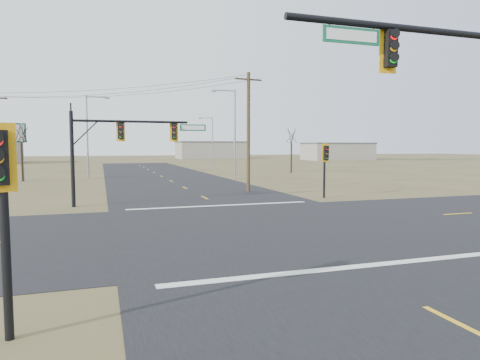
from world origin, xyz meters
name	(u,v)px	position (x,y,z in m)	size (l,w,h in m)	color
ground	(262,226)	(0.00, 0.00, 0.00)	(320.00, 320.00, 0.00)	brown
road_ew	(262,226)	(0.00, 0.00, 0.01)	(160.00, 14.00, 0.02)	black
road_ns	(262,226)	(0.00, 0.00, 0.01)	(14.00, 160.00, 0.02)	black
stop_bar_near	(346,268)	(0.00, -7.50, 0.03)	(12.00, 0.40, 0.01)	silver
stop_bar_far	(221,205)	(0.00, 7.50, 0.03)	(12.00, 0.40, 0.01)	silver
mast_arm_far	(125,138)	(-5.80, 9.95, 4.43)	(8.82, 0.53, 6.10)	black
pedestal_signal_ne	(326,158)	(8.55, 9.11, 3.02)	(0.57, 0.49, 4.10)	black
pedestal_signal_sw	(1,182)	(-9.19, -9.91, 3.20)	(0.63, 0.54, 4.37)	black
utility_pole_near	(248,130)	(4.56, 15.12, 5.20)	(2.45, 0.45, 10.05)	#4B3620
highway_sign	(9,140)	(-16.84, 33.26, 4.51)	(3.28, 1.13, 6.42)	gray
streetlight_a	(233,129)	(7.47, 29.01, 5.89)	(2.93, 0.40, 10.49)	gray
streetlight_b	(211,140)	(10.29, 50.49, 4.90)	(2.45, 0.37, 8.74)	gray
streetlight_c	(89,132)	(-8.62, 35.62, 5.60)	(2.78, 0.34, 9.97)	gray
bare_tree_a	(21,133)	(-15.61, 32.94, 5.36)	(3.67, 3.67, 6.78)	black
bare_tree_c	(291,135)	(18.90, 37.43, 5.47)	(3.08, 3.08, 6.98)	black
warehouse_mid	(210,150)	(25.00, 110.00, 2.50)	(20.00, 12.00, 5.00)	gray
warehouse_right	(338,152)	(55.00, 85.00, 2.25)	(18.00, 10.00, 4.50)	gray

